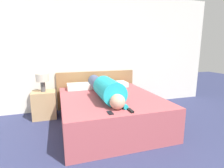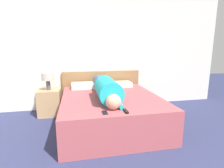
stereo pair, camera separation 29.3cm
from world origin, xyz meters
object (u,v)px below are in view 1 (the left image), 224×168
object	(u,v)px
nightstand	(44,105)
table_lamp	(42,79)
bed	(110,110)
person_lying	(105,88)
pillow_second	(114,84)
pillow_near_headboard	(81,86)
cell_phone	(110,113)
tv_remote	(131,111)

from	to	relation	value
nightstand	table_lamp	bearing A→B (deg)	0.00
bed	nightstand	world-z (taller)	same
person_lying	pillow_second	bearing A→B (deg)	61.29
person_lying	pillow_near_headboard	bearing A→B (deg)	111.23
bed	pillow_second	size ratio (longest dim) A/B	3.48
pillow_near_headboard	nightstand	bearing A→B (deg)	-178.43
pillow_second	person_lying	bearing A→B (deg)	-118.71
table_lamp	person_lying	world-z (taller)	person_lying
bed	person_lying	size ratio (longest dim) A/B	1.12
cell_phone	nightstand	bearing A→B (deg)	120.94
pillow_near_headboard	cell_phone	world-z (taller)	pillow_near_headboard
nightstand	pillow_near_headboard	distance (m)	0.82
pillow_second	cell_phone	size ratio (longest dim) A/B	4.28
tv_remote	bed	bearing A→B (deg)	93.36
table_lamp	nightstand	bearing A→B (deg)	180.00
person_lying	cell_phone	world-z (taller)	person_lying
pillow_near_headboard	tv_remote	xyz separation A→B (m)	(0.45, -1.57, -0.04)
tv_remote	pillow_second	bearing A→B (deg)	79.69
nightstand	pillow_near_headboard	bearing A→B (deg)	1.57
pillow_second	table_lamp	bearing A→B (deg)	-179.20
nightstand	person_lying	distance (m)	1.37
pillow_second	cell_phone	bearing A→B (deg)	-110.11
nightstand	pillow_second	world-z (taller)	pillow_second
bed	pillow_near_headboard	size ratio (longest dim) A/B	3.30
bed	table_lamp	bearing A→B (deg)	147.86
table_lamp	pillow_second	size ratio (longest dim) A/B	0.64
bed	tv_remote	size ratio (longest dim) A/B	12.91
nightstand	pillow_second	xyz separation A→B (m)	(1.49, 0.02, 0.32)
cell_phone	person_lying	bearing A→B (deg)	79.64
bed	tv_remote	distance (m)	0.88
person_lying	tv_remote	distance (m)	0.82
table_lamp	bed	bearing A→B (deg)	-32.14
bed	table_lamp	distance (m)	1.46
bed	cell_phone	distance (m)	0.89
bed	cell_phone	world-z (taller)	cell_phone
person_lying	tv_remote	bearing A→B (deg)	-79.85
pillow_near_headboard	cell_phone	bearing A→B (deg)	-84.05
table_lamp	person_lying	xyz separation A→B (m)	(1.06, -0.76, -0.10)
bed	pillow_near_headboard	world-z (taller)	pillow_near_headboard
table_lamp	pillow_second	world-z (taller)	table_lamp
table_lamp	cell_phone	bearing A→B (deg)	-59.06
person_lying	tv_remote	size ratio (longest dim) A/B	11.48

